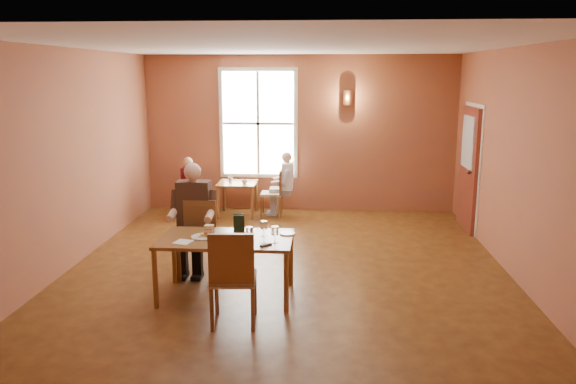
# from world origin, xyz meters

# --- Properties ---
(ground) EXTENTS (6.00, 7.00, 0.01)m
(ground) POSITION_xyz_m (0.00, 0.00, 0.00)
(ground) COLOR brown
(ground) RESTS_ON ground
(wall_back) EXTENTS (6.00, 0.04, 3.00)m
(wall_back) POSITION_xyz_m (0.00, 3.50, 1.50)
(wall_back) COLOR brown
(wall_back) RESTS_ON ground
(wall_front) EXTENTS (6.00, 0.04, 3.00)m
(wall_front) POSITION_xyz_m (0.00, -3.50, 1.50)
(wall_front) COLOR brown
(wall_front) RESTS_ON ground
(wall_left) EXTENTS (0.04, 7.00, 3.00)m
(wall_left) POSITION_xyz_m (-3.00, 0.00, 1.50)
(wall_left) COLOR brown
(wall_left) RESTS_ON ground
(wall_right) EXTENTS (0.04, 7.00, 3.00)m
(wall_right) POSITION_xyz_m (3.00, 0.00, 1.50)
(wall_right) COLOR brown
(wall_right) RESTS_ON ground
(ceiling) EXTENTS (6.00, 7.00, 0.04)m
(ceiling) POSITION_xyz_m (0.00, 0.00, 3.00)
(ceiling) COLOR white
(ceiling) RESTS_ON wall_back
(window) EXTENTS (1.36, 0.10, 1.96)m
(window) POSITION_xyz_m (-0.80, 3.45, 1.70)
(window) COLOR white
(window) RESTS_ON wall_back
(door) EXTENTS (0.12, 1.04, 2.10)m
(door) POSITION_xyz_m (2.94, 2.30, 1.05)
(door) COLOR maroon
(door) RESTS_ON ground
(wall_sconce) EXTENTS (0.16, 0.16, 0.28)m
(wall_sconce) POSITION_xyz_m (0.90, 3.40, 2.20)
(wall_sconce) COLOR brown
(wall_sconce) RESTS_ON wall_back
(main_table) EXTENTS (1.58, 0.89, 0.74)m
(main_table) POSITION_xyz_m (-0.66, -1.00, 0.37)
(main_table) COLOR brown
(main_table) RESTS_ON ground
(chair_diner_main) EXTENTS (0.44, 0.44, 1.00)m
(chair_diner_main) POSITION_xyz_m (-1.16, -0.35, 0.50)
(chair_diner_main) COLOR #5A2816
(chair_diner_main) RESTS_ON ground
(diner_main) EXTENTS (0.57, 0.57, 1.43)m
(diner_main) POSITION_xyz_m (-1.16, -0.38, 0.72)
(diner_main) COLOR #3F251C
(diner_main) RESTS_ON ground
(chair_empty) EXTENTS (0.50, 0.50, 1.06)m
(chair_empty) POSITION_xyz_m (-0.45, -1.72, 0.53)
(chair_empty) COLOR #492815
(chair_empty) RESTS_ON ground
(plate_food) EXTENTS (0.38, 0.38, 0.04)m
(plate_food) POSITION_xyz_m (-0.92, -1.02, 0.76)
(plate_food) COLOR silver
(plate_food) RESTS_ON main_table
(sandwich) EXTENTS (0.11, 0.11, 0.12)m
(sandwich) POSITION_xyz_m (-0.87, -0.97, 0.80)
(sandwich) COLOR #DDAD5E
(sandwich) RESTS_ON main_table
(goblet_a) EXTENTS (0.09, 0.09, 0.20)m
(goblet_a) POSITION_xyz_m (-0.22, -0.91, 0.84)
(goblet_a) COLOR white
(goblet_a) RESTS_ON main_table
(goblet_b) EXTENTS (0.09, 0.09, 0.21)m
(goblet_b) POSITION_xyz_m (-0.06, -1.15, 0.84)
(goblet_b) COLOR silver
(goblet_b) RESTS_ON main_table
(goblet_c) EXTENTS (0.09, 0.09, 0.21)m
(goblet_c) POSITION_xyz_m (-0.35, -1.21, 0.85)
(goblet_c) COLOR white
(goblet_c) RESTS_ON main_table
(menu_stand) EXTENTS (0.14, 0.09, 0.22)m
(menu_stand) POSITION_xyz_m (-0.54, -0.75, 0.85)
(menu_stand) COLOR black
(menu_stand) RESTS_ON main_table
(knife) EXTENTS (0.20, 0.06, 0.00)m
(knife) POSITION_xyz_m (-0.68, -1.22, 0.74)
(knife) COLOR silver
(knife) RESTS_ON main_table
(napkin) EXTENTS (0.23, 0.23, 0.01)m
(napkin) POSITION_xyz_m (-1.12, -1.22, 0.74)
(napkin) COLOR white
(napkin) RESTS_ON main_table
(side_plate) EXTENTS (0.21, 0.21, 0.02)m
(side_plate) POSITION_xyz_m (0.06, -0.80, 0.75)
(side_plate) COLOR silver
(side_plate) RESTS_ON main_table
(sunglasses) EXTENTS (0.13, 0.13, 0.02)m
(sunglasses) POSITION_xyz_m (-0.15, -1.29, 0.75)
(sunglasses) COLOR #222328
(sunglasses) RESTS_ON main_table
(second_table) EXTENTS (0.72, 0.72, 0.63)m
(second_table) POSITION_xyz_m (-1.15, 2.96, 0.32)
(second_table) COLOR brown
(second_table) RESTS_ON ground
(chair_diner_white) EXTENTS (0.39, 0.39, 0.89)m
(chair_diner_white) POSITION_xyz_m (-0.50, 2.96, 0.45)
(chair_diner_white) COLOR brown
(chair_diner_white) RESTS_ON ground
(diner_white) EXTENTS (0.47, 0.47, 1.16)m
(diner_white) POSITION_xyz_m (-0.47, 2.96, 0.58)
(diner_white) COLOR white
(diner_white) RESTS_ON ground
(chair_diner_maroon) EXTENTS (0.38, 0.38, 0.87)m
(chair_diner_maroon) POSITION_xyz_m (-1.80, 2.96, 0.43)
(chair_diner_maroon) COLOR brown
(chair_diner_maroon) RESTS_ON ground
(diner_maroon) EXTENTS (0.43, 0.43, 1.08)m
(diner_maroon) POSITION_xyz_m (-1.83, 2.96, 0.54)
(diner_maroon) COLOR maroon
(diner_maroon) RESTS_ON ground
(cup_a) EXTENTS (0.11, 0.11, 0.08)m
(cup_a) POSITION_xyz_m (-0.99, 2.85, 0.67)
(cup_a) COLOR white
(cup_a) RESTS_ON second_table
(cup_b) EXTENTS (0.11, 0.11, 0.08)m
(cup_b) POSITION_xyz_m (-1.30, 3.06, 0.67)
(cup_b) COLOR white
(cup_b) RESTS_ON second_table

